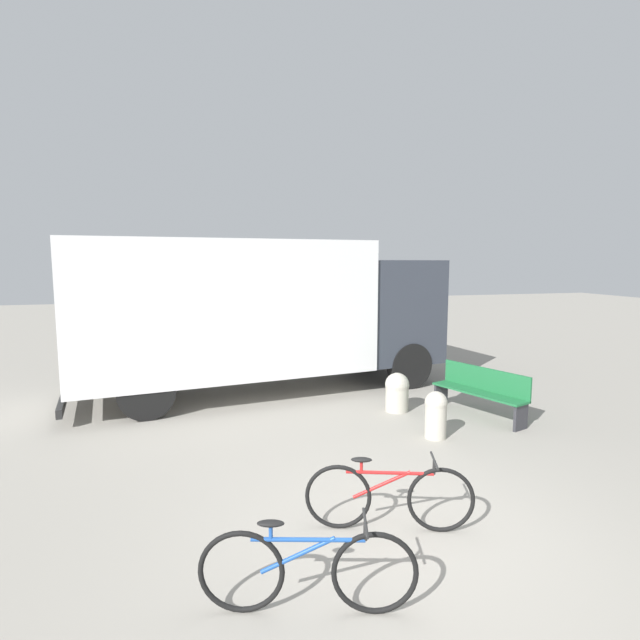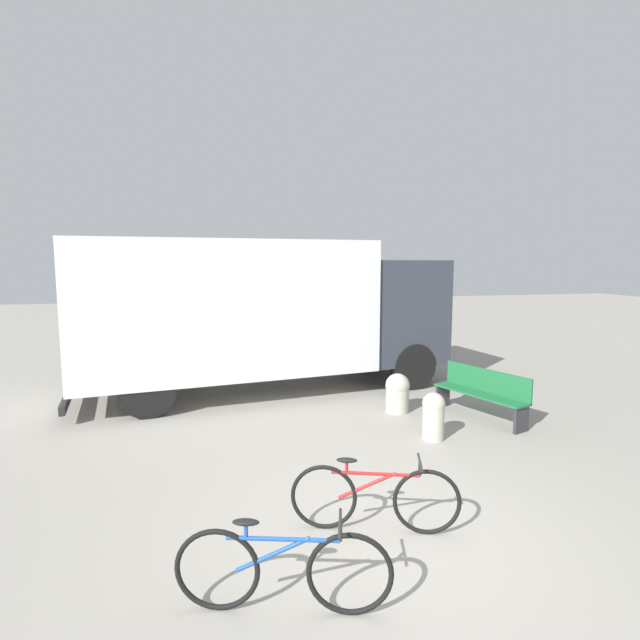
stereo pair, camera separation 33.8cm
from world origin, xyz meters
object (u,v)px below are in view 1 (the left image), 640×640
at_px(delivery_truck, 260,309).
at_px(park_bench, 481,390).
at_px(bicycle_near, 307,570).
at_px(bollard_far_bench, 397,391).
at_px(bicycle_middle, 389,496).
at_px(bollard_near_bench, 436,413).

bearing_deg(delivery_truck, park_bench, -45.67).
distance_m(bicycle_near, bollard_far_bench, 5.60).
bearing_deg(bicycle_middle, bicycle_near, -119.83).
bearing_deg(bicycle_near, bicycle_middle, 57.34).
distance_m(bollard_near_bench, bollard_far_bench, 1.47).
bearing_deg(bollard_far_bench, bicycle_near, -121.31).
height_order(bicycle_near, bollard_near_bench, bicycle_near).
bearing_deg(park_bench, bicycle_middle, 115.46).
distance_m(park_bench, bicycle_near, 5.90).
height_order(bicycle_near, bicycle_middle, same).
distance_m(park_bench, bicycle_middle, 4.42).
relative_size(bicycle_near, bicycle_middle, 1.01).
relative_size(park_bench, bicycle_middle, 1.10).
relative_size(delivery_truck, bollard_near_bench, 10.70).
distance_m(delivery_truck, bicycle_near, 7.05).
relative_size(park_bench, bollard_far_bench, 2.56).
height_order(bicycle_middle, bollard_near_bench, bicycle_middle).
xyz_separation_m(delivery_truck, bollard_near_bench, (2.26, -3.56, -1.38)).
xyz_separation_m(bicycle_middle, bollard_far_bench, (1.79, 3.80, 0.00)).
bearing_deg(delivery_truck, bollard_near_bench, -65.48).
height_order(bicycle_near, bollard_far_bench, bicycle_near).
distance_m(delivery_truck, bicycle_middle, 6.08).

